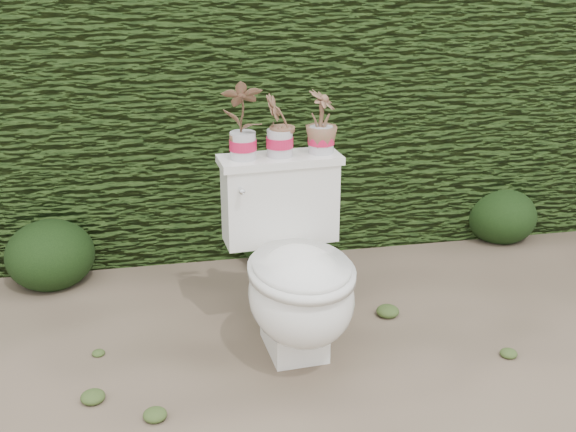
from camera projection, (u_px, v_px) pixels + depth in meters
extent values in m
plane|color=gray|center=(328.00, 367.00, 2.89)|extent=(60.00, 60.00, 0.00)
cube|color=#314C19|center=(262.00, 90.00, 4.07)|extent=(8.00, 1.00, 1.60)
cube|color=white|center=(294.00, 328.00, 2.98)|extent=(0.24, 0.32, 0.20)
ellipsoid|color=white|center=(301.00, 295.00, 2.82)|extent=(0.45, 0.54, 0.39)
cube|color=white|center=(280.00, 202.00, 3.01)|extent=(0.48, 0.20, 0.34)
cube|color=white|center=(280.00, 160.00, 2.94)|extent=(0.51, 0.23, 0.03)
cylinder|color=silver|center=(241.00, 189.00, 2.84)|extent=(0.02, 0.06, 0.02)
sphere|color=silver|center=(242.00, 192.00, 2.81)|extent=(0.03, 0.03, 0.03)
imported|color=#20682A|center=(242.00, 121.00, 2.84)|extent=(0.17, 0.13, 0.31)
imported|color=#20682A|center=(280.00, 127.00, 2.89)|extent=(0.17, 0.16, 0.24)
imported|color=#20682A|center=(321.00, 124.00, 2.93)|extent=(0.18, 0.18, 0.24)
ellipsoid|color=#1C3311|center=(49.00, 249.00, 3.55)|extent=(0.43, 0.43, 0.35)
ellipsoid|color=#1C3311|center=(271.00, 234.00, 3.83)|extent=(0.33, 0.33, 0.27)
ellipsoid|color=#1C3311|center=(501.00, 211.00, 4.08)|extent=(0.40, 0.40, 0.32)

